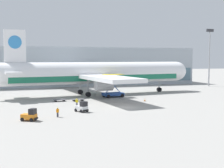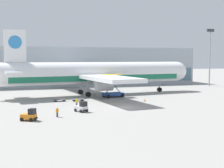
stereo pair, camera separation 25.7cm
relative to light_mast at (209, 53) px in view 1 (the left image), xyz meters
name	(u,v)px [view 1 (the left image)]	position (x,y,z in m)	size (l,w,h in m)	color
ground_plane	(127,107)	(-45.42, -37.21, -12.03)	(400.00, 400.00, 0.00)	gray
terminal_building	(76,66)	(-44.46, 20.75, -5.04)	(90.00, 18.20, 14.00)	#9EA8B2
light_mast	(209,53)	(0.00, 0.00, 0.00)	(2.80, 0.50, 20.48)	#9EA0A5
airplane_main	(96,74)	(-45.99, -14.05, -6.19)	(57.98, 48.60, 17.00)	white
scissor_lift_loader	(113,89)	(-42.93, -20.02, -9.81)	(5.51, 3.89, 5.92)	#284C99
baggage_tug_foreground	(82,107)	(-55.36, -39.54, -11.15)	(2.48, 2.81, 2.00)	silver
baggage_tug_mid	(30,115)	(-65.13, -45.20, -11.15)	(2.82, 2.55, 2.00)	orange
baggage_dolly_lead	(60,100)	(-57.27, -23.88, -11.64)	(3.75, 1.73, 0.48)	#56565B
baggage_dolly_second	(78,99)	(-53.06, -24.57, -11.64)	(3.75, 1.73, 0.48)	#56565B
ground_crew_near	(77,102)	(-54.97, -32.60, -11.01)	(0.52, 0.35, 1.73)	black
ground_crew_far	(58,111)	(-60.46, -43.38, -11.06)	(0.51, 0.37, 1.67)	black
traffic_cone_near	(145,100)	(-38.25, -29.76, -11.69)	(0.40, 0.40, 0.70)	black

